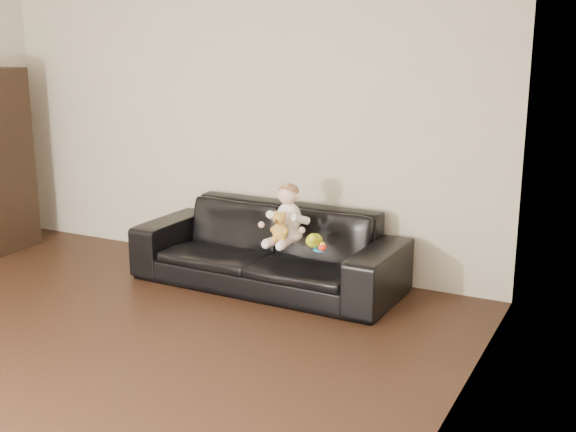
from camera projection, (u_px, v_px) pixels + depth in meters
The scene contains 9 objects.
floor at pixel (6, 381), 4.38m from camera, with size 5.50×5.50×0.00m, color black.
wall_back at pixel (235, 121), 6.44m from camera, with size 5.00×5.00×0.00m, color beige.
wall_right at pixel (412, 220), 2.97m from camera, with size 5.50×5.50×0.00m, color beige.
sofa at pixel (268, 248), 5.99m from camera, with size 2.24×0.88×0.66m, color black.
baby at pixel (287, 217), 5.70m from camera, with size 0.32×0.40×0.48m.
teddy_bear at pixel (280, 227), 5.58m from camera, with size 0.14×0.14×0.24m.
toy_green at pixel (314, 241), 5.62m from camera, with size 0.13×0.16×0.11m, color #BBCA17.
toy_rattle at pixel (322, 247), 5.51m from camera, with size 0.07×0.07×0.07m, color red.
toy_blue_disc at pixel (320, 249), 5.55m from camera, with size 0.11×0.11×0.02m, color #1983CF.
Camera 1 is at (3.35, -2.79, 2.04)m, focal length 45.00 mm.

